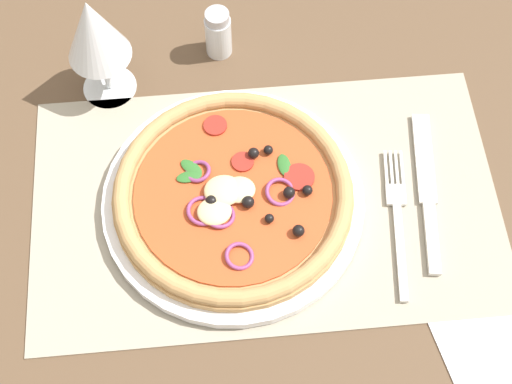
{
  "coord_description": "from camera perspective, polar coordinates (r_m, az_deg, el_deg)",
  "views": [
    {
      "loc": [
        -4.47,
        -37.41,
        73.87
      ],
      "look_at": [
        -1.07,
        0.0,
        2.66
      ],
      "focal_mm": 52.51,
      "sensor_mm": 36.0,
      "label": 1
    }
  ],
  "objects": [
    {
      "name": "pepper_shaker",
      "position": [
        0.92,
        -2.9,
        11.99
      ],
      "size": [
        3.2,
        3.2,
        6.7
      ],
      "color": "silver",
      "rests_on": "ground_plane"
    },
    {
      "name": "fork",
      "position": [
        0.83,
        10.72,
        -1.66
      ],
      "size": [
        3.44,
        18.06,
        0.44
      ],
      "rotation": [
        0.0,
        0.0,
        1.46
      ],
      "color": "silver",
      "rests_on": "placemat"
    },
    {
      "name": "wine_glass",
      "position": [
        0.85,
        -12.23,
        11.76
      ],
      "size": [
        7.2,
        7.2,
        14.9
      ],
      "color": "silver",
      "rests_on": "ground_plane"
    },
    {
      "name": "napkin",
      "position": [
        0.81,
        18.95,
        -10.72
      ],
      "size": [
        17.17,
        16.03,
        0.36
      ],
      "primitive_type": "cube",
      "rotation": [
        0.0,
        0.0,
        0.21
      ],
      "color": "white",
      "rests_on": "ground_plane"
    },
    {
      "name": "knife",
      "position": [
        0.85,
        12.9,
        0.25
      ],
      "size": [
        3.94,
        20.06,
        0.62
      ],
      "rotation": [
        0.0,
        0.0,
        1.46
      ],
      "color": "silver",
      "rests_on": "placemat"
    },
    {
      "name": "placemat",
      "position": [
        0.83,
        0.74,
        -0.73
      ],
      "size": [
        51.36,
        30.7,
        0.4
      ],
      "primitive_type": "cube",
      "color": "#A39984",
      "rests_on": "ground_plane"
    },
    {
      "name": "pizza",
      "position": [
        0.8,
        -1.74,
        -0.34
      ],
      "size": [
        26.1,
        26.1,
        2.64
      ],
      "color": "tan",
      "rests_on": "plate"
    },
    {
      "name": "plate",
      "position": [
        0.82,
        -1.71,
        -0.9
      ],
      "size": [
        28.67,
        28.67,
        1.26
      ],
      "primitive_type": "cylinder",
      "color": "white",
      "rests_on": "placemat"
    },
    {
      "name": "ground_plane",
      "position": [
        0.84,
        0.72,
        -1.17
      ],
      "size": [
        190.0,
        140.0,
        2.4
      ],
      "primitive_type": "cube",
      "color": "brown"
    }
  ]
}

